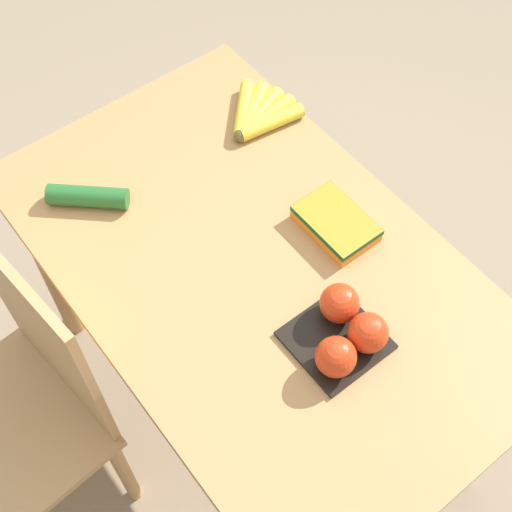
% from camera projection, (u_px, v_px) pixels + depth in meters
% --- Properties ---
extents(ground_plane, '(12.00, 12.00, 0.00)m').
position_uv_depth(ground_plane, '(256.00, 396.00, 2.18)').
color(ground_plane, gray).
extents(dining_table, '(1.23, 0.74, 0.76)m').
position_uv_depth(dining_table, '(256.00, 291.00, 1.65)').
color(dining_table, '#B27F4C').
rests_on(dining_table, ground_plane).
extents(chair, '(0.46, 0.44, 0.97)m').
position_uv_depth(chair, '(24.00, 408.00, 1.64)').
color(chair, tan).
rests_on(chair, ground_plane).
extents(banana_bunch, '(0.18, 0.19, 0.04)m').
position_uv_depth(banana_bunch, '(258.00, 115.00, 1.77)').
color(banana_bunch, brown).
rests_on(banana_bunch, dining_table).
extents(tomato_pack, '(0.18, 0.18, 0.09)m').
position_uv_depth(tomato_pack, '(346.00, 332.00, 1.41)').
color(tomato_pack, black).
rests_on(tomato_pack, dining_table).
extents(carrot_bag, '(0.18, 0.12, 0.04)m').
position_uv_depth(carrot_bag, '(336.00, 223.00, 1.58)').
color(carrot_bag, orange).
rests_on(carrot_bag, dining_table).
extents(cucumber_near, '(0.16, 0.17, 0.05)m').
position_uv_depth(cucumber_near, '(88.00, 196.00, 1.62)').
color(cucumber_near, '#236028').
rests_on(cucumber_near, dining_table).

